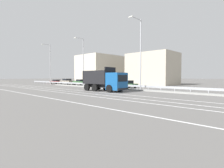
{
  "coord_description": "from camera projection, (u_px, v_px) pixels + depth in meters",
  "views": [
    {
      "loc": [
        20.7,
        -19.89,
        2.16
      ],
      "look_at": [
        1.61,
        0.15,
        0.96
      ],
      "focal_mm": 28.0,
      "sensor_mm": 36.0,
      "label": 1
    }
  ],
  "objects": [
    {
      "name": "lane_strip_3",
      "position": [
        40.0,
        96.0,
        18.87
      ],
      "size": [
        71.86,
        0.16,
        0.01
      ],
      "primitive_type": "cube",
      "color": "silver",
      "rests_on": "ground_plane"
    },
    {
      "name": "median_island",
      "position": [
        114.0,
        88.0,
        30.49
      ],
      "size": [
        39.52,
        1.1,
        0.18
      ],
      "primitive_type": "cube",
      "color": "gray",
      "rests_on": "ground_plane"
    },
    {
      "name": "street_lamp_2",
      "position": [
        140.0,
        51.0,
        26.24
      ],
      "size": [
        0.7,
        2.64,
        10.75
      ],
      "color": "#ADADB2",
      "rests_on": "ground_plane"
    },
    {
      "name": "parked_car_4",
      "position": [
        112.0,
        83.0,
        36.76
      ],
      "size": [
        4.04,
        1.86,
        1.44
      ],
      "rotation": [
        0.0,
        0.0,
        1.55
      ],
      "color": "navy",
      "rests_on": "ground_plane"
    },
    {
      "name": "median_road_sign",
      "position": [
        105.0,
        82.0,
        32.03
      ],
      "size": [
        0.75,
        0.16,
        2.25
      ],
      "color": "white",
      "rests_on": "ground_plane"
    },
    {
      "name": "street_lamp_0",
      "position": [
        50.0,
        63.0,
        46.17
      ],
      "size": [
        0.71,
        2.24,
        10.65
      ],
      "color": "#ADADB2",
      "rests_on": "ground_plane"
    },
    {
      "name": "street_lamp_1",
      "position": [
        83.0,
        60.0,
        36.3
      ],
      "size": [
        0.71,
        2.16,
        10.14
      ],
      "color": "#ADADB2",
      "rests_on": "ground_plane"
    },
    {
      "name": "lane_strip_1",
      "position": [
        82.0,
        93.0,
        22.92
      ],
      "size": [
        71.86,
        0.16,
        0.01
      ],
      "primitive_type": "cube",
      "color": "silver",
      "rests_on": "ground_plane"
    },
    {
      "name": "parked_car_2",
      "position": [
        81.0,
        82.0,
        43.93
      ],
      "size": [
        4.86,
        2.24,
        1.43
      ],
      "rotation": [
        0.0,
        0.0,
        1.5
      ],
      "color": "#335B33",
      "rests_on": "ground_plane"
    },
    {
      "name": "dump_truck",
      "position": [
        109.0,
        82.0,
        25.08
      ],
      "size": [
        7.16,
        3.01,
        3.49
      ],
      "rotation": [
        0.0,
        0.0,
        -1.51
      ],
      "color": "#144C8C",
      "rests_on": "ground_plane"
    },
    {
      "name": "ground_plane",
      "position": [
        104.0,
        90.0,
        28.75
      ],
      "size": [
        320.0,
        320.0,
        0.0
      ],
      "primitive_type": "plane",
      "color": "#605E5B"
    },
    {
      "name": "lane_strip_0",
      "position": [
        95.0,
        92.0,
        24.48
      ],
      "size": [
        71.86,
        0.16,
        0.01
      ],
      "primitive_type": "cube",
      "color": "silver",
      "rests_on": "ground_plane"
    },
    {
      "name": "parked_car_3",
      "position": [
        95.0,
        83.0,
        40.36
      ],
      "size": [
        4.32,
        2.16,
        1.41
      ],
      "rotation": [
        0.0,
        0.0,
        -1.5
      ],
      "color": "gray",
      "rests_on": "ground_plane"
    },
    {
      "name": "background_building_1",
      "position": [
        152.0,
        69.0,
        46.13
      ],
      "size": [
        11.89,
        8.68,
        8.25
      ],
      "primitive_type": "cube",
      "color": "#B7AD99",
      "rests_on": "ground_plane"
    },
    {
      "name": "background_building_0",
      "position": [
        103.0,
        70.0,
        56.07
      ],
      "size": [
        10.15,
        15.23,
        8.61
      ],
      "primitive_type": "cube",
      "color": "beige",
      "rests_on": "ground_plane"
    },
    {
      "name": "lane_strip_2",
      "position": [
        71.0,
        94.0,
        21.71
      ],
      "size": [
        71.86,
        0.16,
        0.01
      ],
      "primitive_type": "cube",
      "color": "silver",
      "rests_on": "ground_plane"
    },
    {
      "name": "parked_car_1",
      "position": [
        67.0,
        82.0,
        47.63
      ],
      "size": [
        4.48,
        2.14,
        1.53
      ],
      "rotation": [
        0.0,
        0.0,
        -1.54
      ],
      "color": "gray",
      "rests_on": "ground_plane"
    },
    {
      "name": "median_guardrail",
      "position": [
        118.0,
        85.0,
        31.13
      ],
      "size": [
        71.86,
        0.09,
        0.78
      ],
      "color": "#9EA0A5",
      "rests_on": "ground_plane"
    },
    {
      "name": "parked_car_0",
      "position": [
        56.0,
        82.0,
        52.03
      ],
      "size": [
        4.88,
        1.93,
        1.24
      ],
      "rotation": [
        0.0,
        0.0,
        1.58
      ],
      "color": "maroon",
      "rests_on": "ground_plane"
    },
    {
      "name": "parked_car_5",
      "position": [
        127.0,
        84.0,
        33.22
      ],
      "size": [
        4.16,
        2.11,
        1.42
      ],
      "rotation": [
        0.0,
        0.0,
        1.5
      ],
      "color": "#335B33",
      "rests_on": "ground_plane"
    }
  ]
}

